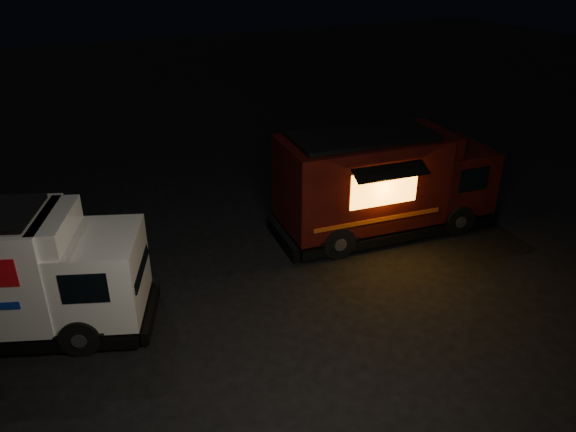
# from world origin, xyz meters

# --- Properties ---
(ground) EXTENTS (80.00, 80.00, 0.00)m
(ground) POSITION_xyz_m (0.00, 0.00, 0.00)
(ground) COLOR black
(ground) RESTS_ON ground
(red_truck) EXTENTS (6.53, 2.82, 2.97)m
(red_truck) POSITION_xyz_m (4.80, 2.53, 1.48)
(red_truck) COLOR #3E0C0B
(red_truck) RESTS_ON ground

